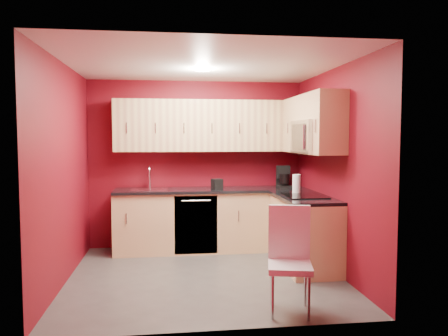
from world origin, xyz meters
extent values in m
plane|color=#464341|center=(0.00, 0.00, 0.00)|extent=(3.20, 3.20, 0.00)
plane|color=white|center=(0.00, 0.00, 2.50)|extent=(3.20, 3.20, 0.00)
plane|color=#5E0911|center=(0.00, 1.50, 1.25)|extent=(3.20, 0.00, 3.20)
plane|color=#5E0911|center=(0.00, -1.50, 1.25)|extent=(3.20, 0.00, 3.20)
plane|color=#5E0911|center=(-1.60, 0.00, 1.25)|extent=(0.00, 3.00, 3.00)
plane|color=#5E0911|center=(1.60, 0.00, 1.25)|extent=(0.00, 3.00, 3.00)
cube|color=#E0C080|center=(0.20, 1.20, 0.43)|extent=(2.80, 0.60, 0.87)
cube|color=#E0C080|center=(1.30, 0.25, 0.43)|extent=(0.60, 1.30, 0.87)
cube|color=black|center=(0.20, 1.19, 0.89)|extent=(2.80, 0.63, 0.04)
cube|color=black|center=(1.29, 0.23, 0.89)|extent=(0.63, 1.27, 0.04)
cube|color=tan|center=(0.20, 1.32, 1.83)|extent=(2.80, 0.35, 0.75)
cube|color=tan|center=(1.43, 0.86, 1.83)|extent=(0.35, 0.57, 0.75)
cube|color=tan|center=(1.43, -0.29, 1.83)|extent=(0.35, 0.22, 0.75)
cube|color=tan|center=(1.43, 0.20, 2.04)|extent=(0.35, 0.76, 0.33)
cube|color=silver|center=(1.40, 0.20, 1.66)|extent=(0.40, 0.76, 0.42)
cube|color=black|center=(1.21, 0.20, 1.66)|extent=(0.02, 0.62, 0.33)
cylinder|color=silver|center=(1.19, -0.03, 1.66)|extent=(0.02, 0.02, 0.29)
cube|color=black|center=(1.28, 0.20, 0.92)|extent=(0.50, 0.55, 0.01)
cube|color=silver|center=(-0.70, 1.18, 0.91)|extent=(0.52, 0.42, 0.02)
cylinder|color=silver|center=(-0.70, 1.38, 1.04)|extent=(0.02, 0.02, 0.26)
torus|color=silver|center=(-0.70, 1.31, 1.17)|extent=(0.02, 0.16, 0.16)
cylinder|color=silver|center=(-0.70, 1.24, 1.11)|extent=(0.02, 0.02, 0.12)
cube|color=black|center=(-0.05, 0.91, 0.43)|extent=(0.60, 0.02, 0.82)
cylinder|color=white|center=(0.00, 0.30, 2.48)|extent=(0.20, 0.20, 0.01)
camera|label=1|loc=(-0.42, -5.11, 1.65)|focal=35.00mm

